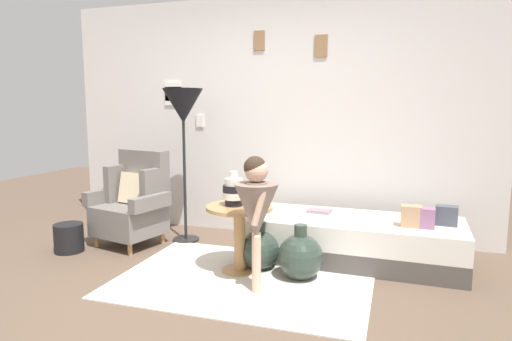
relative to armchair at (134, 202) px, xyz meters
name	(u,v)px	position (x,y,z in m)	size (l,w,h in m)	color
ground_plane	(197,302)	(1.23, -1.10, -0.44)	(12.00, 12.00, 0.00)	brown
gallery_wall	(270,118)	(1.23, 0.85, 0.86)	(4.80, 0.12, 2.60)	silver
rug	(245,278)	(1.42, -0.58, -0.43)	(2.05, 1.48, 0.01)	silver
armchair	(134,202)	(0.00, 0.00, 0.00)	(0.85, 0.71, 0.97)	tan
daybed	(355,240)	(2.24, 0.16, -0.24)	(1.93, 0.87, 0.40)	#4C4742
pillow_head	(447,216)	(3.01, 0.17, 0.05)	(0.18, 0.12, 0.17)	#474C56
pillow_mid	(424,218)	(2.82, 0.02, 0.05)	(0.17, 0.12, 0.17)	gray
pillow_back	(411,216)	(2.71, 0.02, 0.05)	(0.17, 0.12, 0.18)	tan
side_table	(240,225)	(1.32, -0.43, -0.02)	(0.57, 0.57, 0.58)	tan
vase_striped	(234,191)	(1.27, -0.43, 0.27)	(0.19, 0.19, 0.30)	black
floor_lamp	(183,111)	(0.46, 0.26, 0.94)	(0.41, 0.41, 1.60)	black
person_child	(256,207)	(1.58, -0.76, 0.23)	(0.34, 0.34, 1.05)	#D8AD8E
book_on_daybed	(319,211)	(1.88, 0.30, -0.02)	(0.22, 0.16, 0.03)	gray
demijohn_near	(260,250)	(1.47, -0.32, -0.26)	(0.34, 0.34, 0.43)	#2D3D33
demijohn_far	(300,256)	(1.85, -0.43, -0.25)	(0.38, 0.38, 0.46)	#2D3D33
magazine_basket	(69,238)	(-0.46, -0.43, -0.30)	(0.28, 0.28, 0.28)	black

